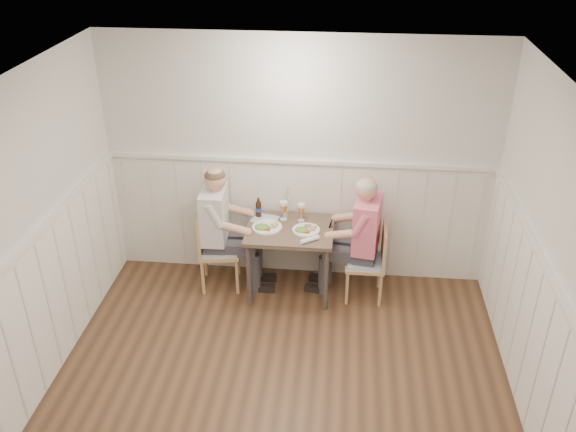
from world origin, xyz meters
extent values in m
plane|color=#472E1F|center=(0.00, 0.00, 0.00)|extent=(4.50, 4.50, 0.00)
cube|color=silver|center=(0.00, 2.25, 1.30)|extent=(4.00, 0.04, 2.60)
cube|color=silver|center=(2.00, 0.00, 1.30)|extent=(0.04, 4.50, 2.60)
cube|color=white|center=(0.00, 0.00, 2.59)|extent=(4.00, 4.50, 0.02)
cube|color=beige|center=(0.00, 2.23, 0.65)|extent=(3.98, 0.03, 1.30)
cube|color=beige|center=(-1.99, 0.00, 0.65)|extent=(0.03, 4.48, 1.30)
cube|color=beige|center=(1.99, 0.00, 0.65)|extent=(0.03, 4.48, 1.30)
cube|color=silver|center=(0.00, 2.22, 1.32)|extent=(3.98, 0.06, 0.04)
cube|color=silver|center=(-1.97, 0.00, 1.32)|extent=(0.06, 4.48, 0.04)
cube|color=silver|center=(1.97, 0.00, 1.32)|extent=(0.06, 4.48, 0.04)
cube|color=#4A3A31|center=(-0.05, 1.84, 0.73)|extent=(0.87, 0.70, 0.04)
cylinder|color=#3F3833|center=(-0.44, 1.54, 0.35)|extent=(0.05, 0.05, 0.71)
cylinder|color=#3F3833|center=(-0.44, 2.14, 0.35)|extent=(0.05, 0.05, 0.71)
cylinder|color=#3F3833|center=(0.33, 1.54, 0.35)|extent=(0.05, 0.05, 0.71)
cylinder|color=#3F3833|center=(0.33, 2.14, 0.35)|extent=(0.05, 0.05, 0.71)
cube|color=tan|center=(0.71, 1.82, 0.40)|extent=(0.39, 0.39, 0.04)
cube|color=#5678AB|center=(0.71, 1.82, 0.43)|extent=(0.35, 0.35, 0.03)
cube|color=tan|center=(0.89, 1.81, 0.62)|extent=(0.03, 0.39, 0.41)
cylinder|color=tan|center=(0.88, 1.65, 0.19)|extent=(0.03, 0.03, 0.38)
cylinder|color=tan|center=(0.55, 1.65, 0.19)|extent=(0.03, 0.03, 0.38)
cylinder|color=tan|center=(0.88, 1.98, 0.19)|extent=(0.03, 0.03, 0.38)
cylinder|color=tan|center=(0.55, 1.98, 0.19)|extent=(0.03, 0.03, 0.38)
cube|color=tan|center=(-0.79, 1.87, 0.42)|extent=(0.47, 0.47, 0.04)
cube|color=#5678AB|center=(-0.79, 1.87, 0.46)|extent=(0.42, 0.42, 0.03)
cube|color=tan|center=(-0.98, 1.85, 0.66)|extent=(0.09, 0.41, 0.43)
cylinder|color=tan|center=(-0.99, 2.02, 0.20)|extent=(0.04, 0.04, 0.40)
cylinder|color=tan|center=(-0.64, 2.07, 0.20)|extent=(0.04, 0.04, 0.40)
cylinder|color=tan|center=(-0.94, 1.67, 0.20)|extent=(0.04, 0.04, 0.40)
cylinder|color=tan|center=(-0.59, 1.72, 0.20)|extent=(0.04, 0.04, 0.40)
cube|color=#3F3F47|center=(0.69, 1.86, 0.22)|extent=(0.49, 0.46, 0.44)
cube|color=#3F3F47|center=(0.50, 1.89, 0.50)|extent=(0.46, 0.42, 0.13)
cube|color=pink|center=(0.69, 1.86, 0.83)|extent=(0.30, 0.46, 0.54)
sphere|color=tan|center=(0.69, 1.86, 1.22)|extent=(0.22, 0.22, 0.22)
sphere|color=#A5A5A0|center=(0.69, 1.86, 1.25)|extent=(0.21, 0.21, 0.21)
cube|color=black|center=(0.35, 1.92, 0.83)|extent=(0.03, 0.07, 0.13)
cube|color=#3F3F47|center=(-0.81, 1.88, 0.23)|extent=(0.46, 0.42, 0.45)
cube|color=#3F3F47|center=(-0.61, 1.88, 0.51)|extent=(0.43, 0.38, 0.13)
cube|color=silver|center=(-0.81, 1.88, 0.85)|extent=(0.26, 0.45, 0.55)
sphere|color=tan|center=(-0.81, 1.88, 1.24)|extent=(0.22, 0.22, 0.22)
sphere|color=#4C3828|center=(-0.81, 1.88, 1.27)|extent=(0.21, 0.21, 0.21)
cylinder|color=white|center=(0.11, 1.81, 0.76)|extent=(0.28, 0.28, 0.02)
ellipsoid|color=#3F722D|center=(0.07, 1.77, 0.79)|extent=(0.14, 0.11, 0.05)
sphere|color=tan|center=(0.17, 1.82, 0.79)|extent=(0.04, 0.04, 0.04)
cube|color=#92555B|center=(0.13, 1.87, 0.77)|extent=(0.08, 0.05, 0.01)
cylinder|color=white|center=(0.19, 1.87, 0.78)|extent=(0.06, 0.06, 0.03)
cylinder|color=white|center=(-0.28, 1.82, 0.76)|extent=(0.30, 0.30, 0.02)
ellipsoid|color=#3F722D|center=(-0.33, 1.79, 0.80)|extent=(0.15, 0.12, 0.06)
sphere|color=tan|center=(-0.22, 1.83, 0.79)|extent=(0.04, 0.04, 0.04)
cylinder|color=silver|center=(0.05, 2.01, 0.75)|extent=(0.07, 0.07, 0.01)
cylinder|color=silver|center=(0.05, 2.01, 0.80)|extent=(0.01, 0.01, 0.08)
cone|color=orange|center=(0.05, 2.01, 0.87)|extent=(0.08, 0.08, 0.07)
cylinder|color=silver|center=(0.05, 2.01, 0.92)|extent=(0.08, 0.08, 0.03)
cylinder|color=silver|center=(-0.14, 2.02, 0.75)|extent=(0.07, 0.07, 0.01)
cylinder|color=silver|center=(-0.14, 2.02, 0.80)|extent=(0.01, 0.01, 0.09)
cone|color=orange|center=(-0.14, 2.02, 0.88)|extent=(0.08, 0.08, 0.08)
cylinder|color=silver|center=(-0.14, 2.02, 0.94)|extent=(0.08, 0.08, 0.03)
cylinder|color=black|center=(-0.40, 2.05, 0.83)|extent=(0.06, 0.06, 0.16)
cone|color=black|center=(-0.40, 2.05, 0.92)|extent=(0.06, 0.06, 0.04)
cylinder|color=black|center=(-0.40, 2.05, 0.95)|extent=(0.02, 0.02, 0.03)
cylinder|color=#2538AD|center=(-0.40, 2.05, 0.83)|extent=(0.06, 0.06, 0.04)
cylinder|color=white|center=(0.16, 1.60, 0.77)|extent=(0.19, 0.15, 0.04)
cylinder|color=silver|center=(-0.12, 2.07, 0.79)|extent=(0.04, 0.04, 0.08)
cylinder|color=#D3C182|center=(-0.12, 2.07, 0.93)|extent=(0.02, 0.02, 0.25)
cone|color=#D3C182|center=(-0.12, 2.07, 1.08)|extent=(0.04, 0.04, 0.09)
cube|color=#5678AB|center=(-0.33, 2.00, 0.75)|extent=(0.30, 0.26, 0.01)
camera|label=1|loc=(0.46, -3.44, 3.79)|focal=38.00mm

